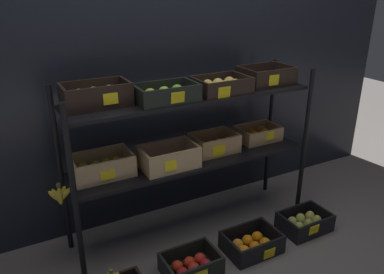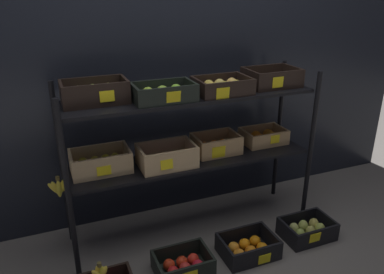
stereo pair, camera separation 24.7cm
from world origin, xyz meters
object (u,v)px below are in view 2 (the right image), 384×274
(crate_ground_left_apple_red, at_px, (183,265))
(banana_bunch_loose, at_px, (100,273))
(display_rack, at_px, (187,126))
(crate_ground_pear, at_px, (307,230))
(crate_ground_orange, at_px, (248,248))

(crate_ground_left_apple_red, relative_size, banana_bunch_loose, 2.76)
(crate_ground_left_apple_red, distance_m, banana_bunch_loose, 0.50)
(display_rack, xyz_separation_m, banana_bunch_loose, (-0.67, -0.42, -0.61))
(display_rack, distance_m, banana_bunch_loose, 1.00)
(display_rack, relative_size, banana_bunch_loose, 14.28)
(display_rack, height_order, banana_bunch_loose, display_rack)
(display_rack, xyz_separation_m, crate_ground_left_apple_red, (-0.18, -0.40, -0.73))
(crate_ground_left_apple_red, bearing_deg, crate_ground_pear, 0.44)
(crate_ground_orange, xyz_separation_m, banana_bunch_loose, (-0.93, -0.01, 0.11))
(crate_ground_left_apple_red, xyz_separation_m, banana_bunch_loose, (-0.49, -0.02, 0.12))
(crate_ground_pear, bearing_deg, crate_ground_orange, -178.72)
(display_rack, height_order, crate_ground_pear, display_rack)
(crate_ground_left_apple_red, bearing_deg, banana_bunch_loose, -177.93)
(crate_ground_left_apple_red, distance_m, crate_ground_pear, 0.91)
(crate_ground_orange, bearing_deg, crate_ground_left_apple_red, 179.56)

